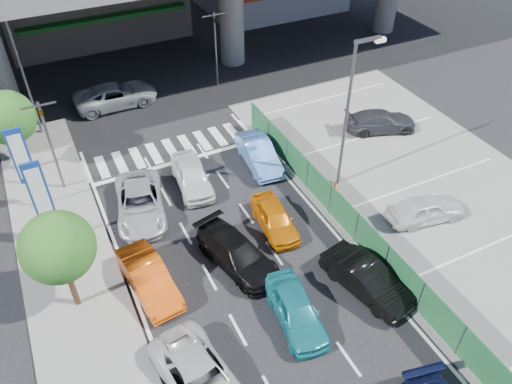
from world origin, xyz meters
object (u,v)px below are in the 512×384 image
hatch_black_mid_right (366,279)px  parked_sedan_dgrey (380,121)px  tree_near (58,248)px  traffic_cone (335,186)px  wagon_silver_front_left (140,203)px  signboard_far (22,159)px  sedan_white_front_mid (192,176)px  taxi_teal_mid (296,310)px  kei_truck_front_right (259,154)px  tree_far (8,118)px  sedan_white_mid_left (201,379)px  signboard_near (40,193)px  sedan_black_mid (237,253)px  traffic_light_left (45,125)px  taxi_orange_right (275,218)px  street_lamp_right (351,105)px  parked_sedan_white (426,209)px  traffic_light_right (215,31)px  taxi_orange_left (149,278)px  crossing_wagon_silver (116,95)px  street_lamp_left (22,60)px

hatch_black_mid_right → parked_sedan_dgrey: 12.69m
tree_near → traffic_cone: size_ratio=6.67×
wagon_silver_front_left → parked_sedan_dgrey: 15.24m
signboard_far → sedan_white_front_mid: signboard_far is taller
signboard_far → sedan_white_front_mid: size_ratio=1.16×
taxi_teal_mid → kei_truck_front_right: size_ratio=0.93×
tree_far → sedan_white_mid_left: 16.92m
signboard_near → traffic_cone: signboard_near is taller
signboard_near → traffic_cone: (13.64, -2.55, -2.64)m
taxi_teal_mid → sedan_black_mid: 3.87m
traffic_light_left → tree_far: 3.02m
taxi_orange_right → signboard_far: bearing=152.7°
street_lamp_right → parked_sedan_white: size_ratio=2.11×
traffic_light_left → traffic_light_right: (11.70, 7.00, 0.00)m
tree_near → parked_sedan_white: (16.24, -2.22, -2.68)m
taxi_orange_right → sedan_white_mid_left: bearing=-129.1°
sedan_white_mid_left → sedan_white_front_mid: bearing=62.4°
signboard_near → taxi_orange_left: 5.97m
tree_near → taxi_orange_left: tree_near is taller
hatch_black_mid_right → street_lamp_right: bearing=51.7°
sedan_white_mid_left → sedan_white_front_mid: sedan_white_front_mid is taller
tree_near → sedan_black_mid: tree_near is taller
traffic_light_right → kei_truck_front_right: 10.20m
parked_sedan_white → signboard_far: bearing=71.1°
sedan_white_mid_left → tree_far: bearing=95.3°
signboard_near → parked_sedan_dgrey: bearing=3.7°
traffic_light_left → sedan_white_front_mid: (6.17, -2.79, -3.25)m
taxi_orange_left → kei_truck_front_right: (8.07, 5.95, 0.01)m
signboard_far → crossing_wagon_silver: (6.07, 8.37, -2.33)m
street_lamp_left → sedan_white_front_mid: size_ratio=1.98×
traffic_light_left → traffic_cone: 14.66m
parked_sedan_white → sedan_white_mid_left: bearing=114.8°
signboard_far → tree_far: tree_far is taller
signboard_near → sedan_white_mid_left: (3.43, -9.69, -2.41)m
signboard_far → parked_sedan_white: signboard_far is taller
street_lamp_right → tree_far: bearing=150.4°
street_lamp_right → kei_truck_front_right: street_lamp_right is taller
tree_near → signboard_near: bearing=92.9°
signboard_near → wagon_silver_front_left: bearing=4.1°
tree_far → parked_sedan_dgrey: 20.80m
wagon_silver_front_left → traffic_cone: 9.93m
hatch_black_mid_right → parked_sedan_dgrey: (8.08, 9.79, 0.00)m
tree_near → taxi_orange_right: (9.39, 0.47, -2.77)m
traffic_light_right → sedan_white_mid_left: (-9.27, -20.70, -3.29)m
kei_truck_front_right → hatch_black_mid_right: bearing=-84.3°
hatch_black_mid_right → wagon_silver_front_left: 11.36m
hatch_black_mid_right → parked_sedan_white: (5.18, 2.33, 0.02)m
street_lamp_left → crossing_wagon_silver: size_ratio=1.51×
signboard_near → parked_sedan_white: bearing=-20.7°
signboard_far → taxi_teal_mid: signboard_far is taller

